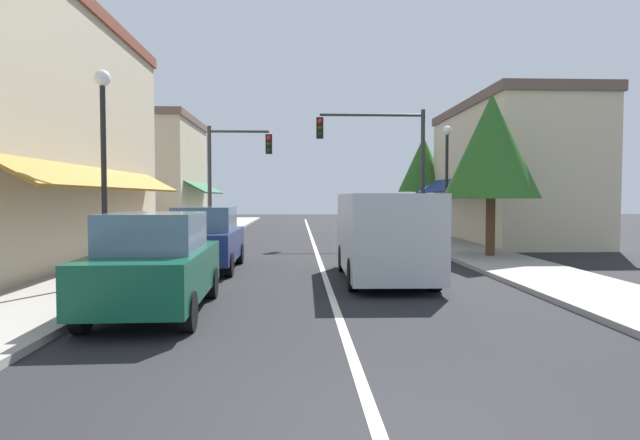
% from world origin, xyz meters
% --- Properties ---
extents(ground_plane, '(80.00, 80.00, 0.00)m').
position_xyz_m(ground_plane, '(0.00, 18.00, 0.00)').
color(ground_plane, black).
extents(sidewalk_left, '(2.60, 56.00, 0.12)m').
position_xyz_m(sidewalk_left, '(-5.50, 18.00, 0.06)').
color(sidewalk_left, gray).
rests_on(sidewalk_left, ground).
extents(sidewalk_right, '(2.60, 56.00, 0.12)m').
position_xyz_m(sidewalk_right, '(5.50, 18.00, 0.06)').
color(sidewalk_right, gray).
rests_on(sidewalk_right, ground).
extents(lane_center_stripe, '(0.14, 52.00, 0.01)m').
position_xyz_m(lane_center_stripe, '(0.00, 18.00, 0.00)').
color(lane_center_stripe, silver).
rests_on(lane_center_stripe, ground).
extents(storefront_left_block, '(6.65, 14.20, 7.90)m').
position_xyz_m(storefront_left_block, '(-9.47, 12.00, 3.95)').
color(storefront_left_block, '#BCAD8E').
rests_on(storefront_left_block, ground).
extents(storefront_right_block, '(5.73, 10.20, 6.32)m').
position_xyz_m(storefront_right_block, '(9.00, 20.00, 3.16)').
color(storefront_right_block, beige).
rests_on(storefront_right_block, ground).
extents(storefront_far_left, '(5.45, 8.20, 6.72)m').
position_xyz_m(storefront_far_left, '(-8.86, 28.00, 3.37)').
color(storefront_far_left, '#BCAD8E').
rests_on(storefront_far_left, ground).
extents(parked_car_nearest_left, '(1.88, 4.15, 1.77)m').
position_xyz_m(parked_car_nearest_left, '(-3.18, 5.17, 0.88)').
color(parked_car_nearest_left, '#0F4C33').
rests_on(parked_car_nearest_left, ground).
extents(parked_car_second_left, '(1.80, 4.11, 1.77)m').
position_xyz_m(parked_car_second_left, '(-3.25, 10.76, 0.88)').
color(parked_car_second_left, navy).
rests_on(parked_car_second_left, ground).
extents(van_in_lane, '(2.06, 5.21, 2.12)m').
position_xyz_m(van_in_lane, '(1.42, 8.79, 1.15)').
color(van_in_lane, '#B2B7BC').
rests_on(van_in_lane, ground).
extents(traffic_signal_mast_arm, '(4.77, 0.50, 5.86)m').
position_xyz_m(traffic_signal_mast_arm, '(3.20, 19.04, 3.97)').
color(traffic_signal_mast_arm, '#333333').
rests_on(traffic_signal_mast_arm, ground).
extents(traffic_signal_left_corner, '(3.02, 0.50, 5.34)m').
position_xyz_m(traffic_signal_left_corner, '(-3.80, 20.89, 3.53)').
color(traffic_signal_left_corner, '#333333').
rests_on(traffic_signal_left_corner, ground).
extents(street_lamp_left_near, '(0.36, 0.36, 4.85)m').
position_xyz_m(street_lamp_left_near, '(-5.00, 7.86, 3.26)').
color(street_lamp_left_near, black).
rests_on(street_lamp_left_near, ground).
extents(street_lamp_right_mid, '(0.36, 0.36, 4.79)m').
position_xyz_m(street_lamp_right_mid, '(5.09, 16.32, 3.23)').
color(street_lamp_right_mid, black).
rests_on(street_lamp_right_mid, ground).
extents(tree_right_near, '(3.12, 3.12, 5.43)m').
position_xyz_m(tree_right_near, '(5.65, 13.06, 3.69)').
color(tree_right_near, '#4C331E').
rests_on(tree_right_near, ground).
extents(tree_right_far, '(2.81, 2.81, 5.43)m').
position_xyz_m(tree_right_far, '(6.39, 25.68, 3.86)').
color(tree_right_far, '#4C331E').
rests_on(tree_right_far, ground).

